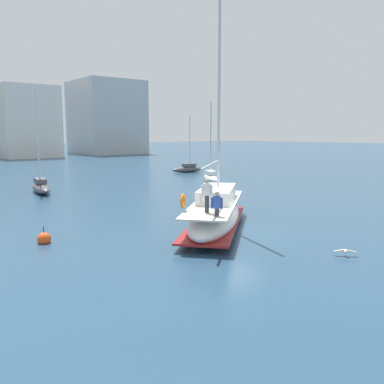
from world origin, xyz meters
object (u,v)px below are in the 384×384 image
at_px(moored_sloop_far, 41,186).
at_px(seagull, 345,251).
at_px(main_sailboat, 215,212).
at_px(moored_catamaran, 188,168).
at_px(mooring_buoy, 44,239).
at_px(moored_sloop_near, 211,177).

height_order(moored_sloop_far, seagull, moored_sloop_far).
bearing_deg(main_sailboat, moored_catamaran, 55.17).
height_order(seagull, mooring_buoy, mooring_buoy).
height_order(moored_sloop_far, moored_catamaran, moored_sloop_far).
xyz_separation_m(main_sailboat, seagull, (1.08, -6.99, -0.69)).
bearing_deg(moored_catamaran, moored_sloop_far, -161.65).
relative_size(moored_catamaran, seagull, 9.79).
relative_size(seagull, mooring_buoy, 0.83).
relative_size(moored_sloop_far, moored_catamaran, 1.19).
bearing_deg(seagull, moored_catamaran, 62.60).
bearing_deg(moored_catamaran, mooring_buoy, -138.36).
xyz_separation_m(moored_sloop_far, moored_catamaran, (21.47, 7.12, -0.06)).
relative_size(moored_sloop_near, moored_sloop_far, 0.94).
distance_m(moored_sloop_far, seagull, 26.69).
xyz_separation_m(moored_sloop_near, seagull, (-12.53, -23.12, -0.35)).
bearing_deg(moored_sloop_far, main_sailboat, -81.09).
xyz_separation_m(moored_catamaran, mooring_buoy, (-26.59, -23.64, -0.33)).
relative_size(main_sailboat, moored_catamaran, 1.82).
bearing_deg(moored_sloop_far, seagull, -81.13).
distance_m(moored_catamaran, mooring_buoy, 35.58).
bearing_deg(moored_sloop_far, mooring_buoy, -107.21).
bearing_deg(main_sailboat, moored_sloop_far, 98.91).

